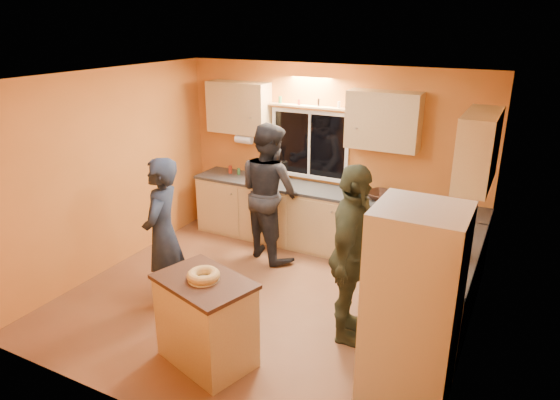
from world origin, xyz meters
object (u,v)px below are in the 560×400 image
Objects in this scene: refrigerator at (413,309)px; person_left at (163,235)px; person_center at (269,192)px; island at (206,320)px; person_right at (351,256)px.

refrigerator reaches higher than person_left.
person_left is 1.75m from person_center.
person_left is 0.94× the size of person_center.
island is 1.55m from person_right.
person_right is at bearing 59.73° from island.
person_center is (0.44, 1.69, 0.06)m from person_left.
island is 2.44m from person_center.
refrigerator is 1.70× the size of island.
person_right reaches higher than person_left.
person_center is at bearing 120.81° from island.
island is at bearing 123.03° from person_right.
person_right is at bearing 80.82° from person_left.
person_center is at bearing 146.36° from person_left.
refrigerator is at bearing 28.61° from island.
refrigerator is 0.96× the size of person_right.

